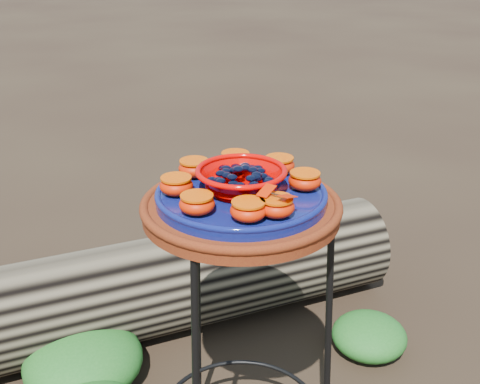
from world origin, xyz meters
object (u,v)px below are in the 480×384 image
cobalt_plate (241,197)px  driftwood_log (141,289)px  red_bowl (241,181)px  plant_stand (241,350)px  terracotta_saucer (241,209)px

cobalt_plate → driftwood_log: bearing=88.1°
red_bowl → driftwood_log: size_ratio=0.10×
plant_stand → cobalt_plate: cobalt_plate is taller
terracotta_saucer → cobalt_plate: 0.03m
terracotta_saucer → driftwood_log: size_ratio=0.24×
cobalt_plate → driftwood_log: cobalt_plate is taller
plant_stand → cobalt_plate: (0.00, 0.00, 0.40)m
cobalt_plate → red_bowl: 0.04m
cobalt_plate → red_bowl: size_ratio=2.00×
red_bowl → terracotta_saucer: bearing=0.0°
terracotta_saucer → driftwood_log: terracotta_saucer is taller
plant_stand → cobalt_plate: size_ratio=1.96×
cobalt_plate → terracotta_saucer: bearing=0.0°
terracotta_saucer → red_bowl: (0.00, 0.00, 0.07)m
red_bowl → driftwood_log: (0.02, 0.64, -0.62)m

